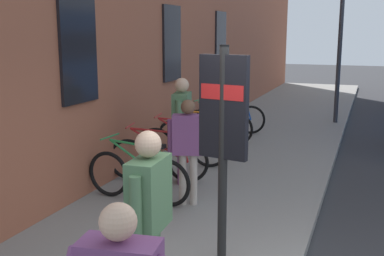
% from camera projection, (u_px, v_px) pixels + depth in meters
% --- Properties ---
extents(sidewalk_pavement, '(24.00, 3.50, 0.12)m').
position_uv_depth(sidewalk_pavement, '(272.00, 133.00, 12.36)').
color(sidewalk_pavement, gray).
rests_on(sidewalk_pavement, ground).
extents(bicycle_end_of_row, '(0.48, 1.77, 0.97)m').
position_uv_depth(bicycle_end_of_row, '(138.00, 176.00, 7.16)').
color(bicycle_end_of_row, black).
rests_on(bicycle_end_of_row, sidewalk_pavement).
extents(bicycle_far_end, '(0.52, 1.75, 0.97)m').
position_uv_depth(bicycle_far_end, '(158.00, 159.00, 8.14)').
color(bicycle_far_end, black).
rests_on(bicycle_far_end, sidewalk_pavement).
extents(bicycle_leaning_wall, '(0.48, 1.76, 0.97)m').
position_uv_depth(bicycle_leaning_wall, '(183.00, 146.00, 9.08)').
color(bicycle_leaning_wall, black).
rests_on(bicycle_leaning_wall, sidewalk_pavement).
extents(bicycle_by_door, '(0.71, 1.69, 0.97)m').
position_uv_depth(bicycle_by_door, '(199.00, 135.00, 10.02)').
color(bicycle_by_door, black).
rests_on(bicycle_by_door, sidewalk_pavement).
extents(bicycle_nearest_sign, '(0.48, 1.77, 0.97)m').
position_uv_depth(bicycle_nearest_sign, '(217.00, 126.00, 11.03)').
color(bicycle_nearest_sign, black).
rests_on(bicycle_nearest_sign, sidewalk_pavement).
extents(bicycle_mid_rack, '(0.54, 1.74, 0.97)m').
position_uv_depth(bicycle_mid_rack, '(230.00, 118.00, 12.00)').
color(bicycle_mid_rack, black).
rests_on(bicycle_mid_rack, sidewalk_pavement).
extents(transit_info_sign, '(0.18, 0.56, 2.40)m').
position_uv_depth(transit_info_sign, '(223.00, 122.00, 5.02)').
color(transit_info_sign, black).
rests_on(transit_info_sign, sidewalk_pavement).
extents(pedestrian_near_bus, '(0.66, 0.36, 1.79)m').
position_uv_depth(pedestrian_near_bus, '(182.00, 120.00, 7.91)').
color(pedestrian_near_bus, '#723F72').
rests_on(pedestrian_near_bus, sidewalk_pavement).
extents(pedestrian_crossing_street, '(0.35, 0.58, 1.58)m').
position_uv_depth(pedestrian_crossing_street, '(188.00, 141.00, 6.92)').
color(pedestrian_crossing_street, '#B2A599').
rests_on(pedestrian_crossing_street, sidewalk_pavement).
extents(pedestrian_by_facade, '(0.65, 0.27, 1.72)m').
position_uv_depth(pedestrian_by_facade, '(149.00, 206.00, 4.11)').
color(pedestrian_by_facade, '#4C724C').
rests_on(pedestrian_by_facade, sidewalk_pavement).
extents(street_lamp, '(0.28, 0.28, 5.04)m').
position_uv_depth(street_lamp, '(342.00, 14.00, 12.92)').
color(street_lamp, '#333338').
rests_on(street_lamp, sidewalk_pavement).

